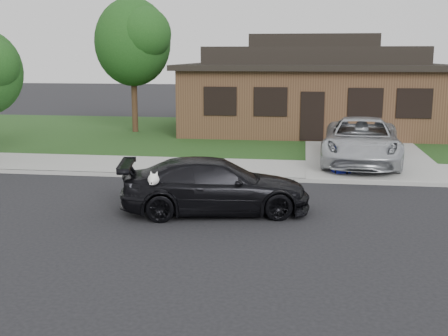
# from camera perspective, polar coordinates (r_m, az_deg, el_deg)

# --- Properties ---
(ground) EXTENTS (120.00, 120.00, 0.00)m
(ground) POSITION_cam_1_polar(r_m,az_deg,el_deg) (14.37, -6.85, -4.07)
(ground) COLOR black
(ground) RESTS_ON ground
(sidewalk) EXTENTS (60.00, 3.00, 0.12)m
(sidewalk) POSITION_cam_1_polar(r_m,az_deg,el_deg) (19.10, -3.02, 0.06)
(sidewalk) COLOR gray
(sidewalk) RESTS_ON ground
(curb) EXTENTS (60.00, 0.12, 0.12)m
(curb) POSITION_cam_1_polar(r_m,az_deg,el_deg) (17.66, -3.96, -0.89)
(curb) COLOR gray
(curb) RESTS_ON ground
(lawn) EXTENTS (60.00, 13.00, 0.13)m
(lawn) POSITION_cam_1_polar(r_m,az_deg,el_deg) (26.88, 0.25, 3.40)
(lawn) COLOR #193814
(lawn) RESTS_ON ground
(driveway) EXTENTS (4.50, 13.00, 0.14)m
(driveway) POSITION_cam_1_polar(r_m,az_deg,el_deg) (23.79, 13.71, 2.03)
(driveway) COLOR gray
(driveway) RESTS_ON ground
(sedan) EXTENTS (4.89, 2.74, 1.34)m
(sedan) POSITION_cam_1_polar(r_m,az_deg,el_deg) (13.75, -0.91, -1.81)
(sedan) COLOR black
(sedan) RESTS_ON ground
(minivan) EXTENTS (3.03, 5.74, 1.54)m
(minivan) POSITION_cam_1_polar(r_m,az_deg,el_deg) (19.97, 13.78, 2.72)
(minivan) COLOR #B6BABE
(minivan) RESTS_ON driveway
(recycling_bin) EXTENTS (0.66, 0.66, 0.88)m
(recycling_bin) POSITION_cam_1_polar(r_m,az_deg,el_deg) (18.23, 11.83, 0.90)
(recycling_bin) COLOR #0E149F
(recycling_bin) RESTS_ON sidewalk
(house) EXTENTS (12.60, 8.60, 4.65)m
(house) POSITION_cam_1_polar(r_m,az_deg,el_deg) (28.42, 8.91, 7.90)
(house) COLOR #422B1C
(house) RESTS_ON ground
(tree_0) EXTENTS (3.78, 3.60, 6.34)m
(tree_0) POSITION_cam_1_polar(r_m,az_deg,el_deg) (27.43, -9.01, 12.67)
(tree_0) COLOR #332114
(tree_0) RESTS_ON ground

